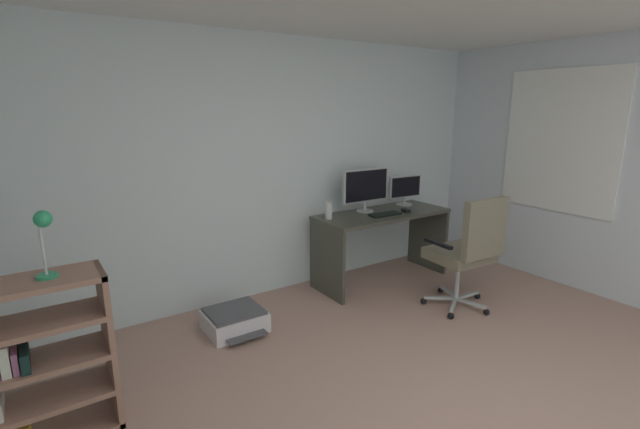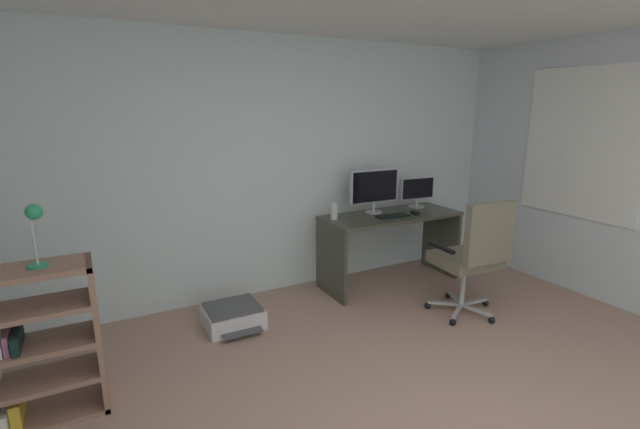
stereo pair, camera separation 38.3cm
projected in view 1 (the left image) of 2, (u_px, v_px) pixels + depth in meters
wall_back at (257, 170)px, 4.26m from camera, size 5.51×0.10×2.50m
window_pane at (561, 141)px, 4.54m from camera, size 0.01×1.10×1.37m
window_frame at (560, 141)px, 4.54m from camera, size 0.02×1.18×1.45m
desk at (382, 231)px, 4.71m from camera, size 1.47×0.59×0.76m
monitor_main at (366, 187)px, 4.64m from camera, size 0.57×0.18×0.45m
monitor_secondary at (405, 188)px, 4.98m from camera, size 0.42×0.18×0.33m
keyboard at (385, 214)px, 4.54m from camera, size 0.35×0.15×0.02m
computer_mouse at (406, 211)px, 4.67m from camera, size 0.08×0.11×0.03m
desktop_speaker at (329, 211)px, 4.37m from camera, size 0.07×0.07×0.17m
office_chair at (469, 248)px, 3.99m from camera, size 0.64×0.63×1.08m
bookshelf at (19, 370)px, 2.38m from camera, size 0.78×0.33×0.96m
desk_lamp at (44, 232)px, 2.32m from camera, size 0.12×0.11×0.37m
printer at (235, 320)px, 3.74m from camera, size 0.48×0.50×0.18m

